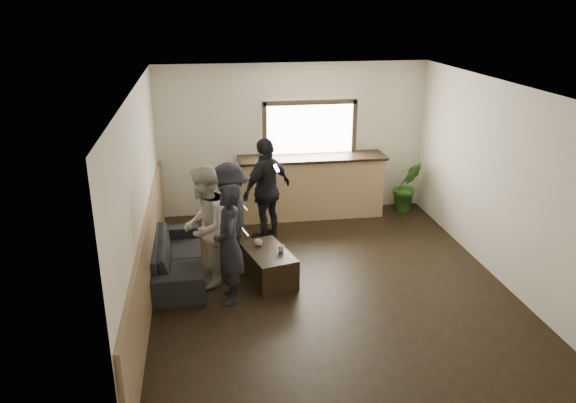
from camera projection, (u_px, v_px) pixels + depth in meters
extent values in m
cube|color=black|center=(327.00, 283.00, 8.10)|extent=(5.00, 6.00, 0.01)
cube|color=silver|center=(332.00, 87.00, 7.15)|extent=(5.00, 6.00, 0.01)
cube|color=beige|center=(293.00, 139.00, 10.41)|extent=(5.00, 0.01, 2.80)
cube|color=beige|center=(407.00, 302.00, 4.84)|extent=(5.00, 0.01, 2.80)
cube|color=beige|center=(141.00, 201.00, 7.26)|extent=(0.01, 6.00, 2.80)
cube|color=beige|center=(500.00, 182.00, 7.99)|extent=(0.01, 6.00, 2.80)
cube|color=#8D6F4F|center=(149.00, 260.00, 7.55)|extent=(0.06, 5.90, 1.10)
cube|color=tan|center=(312.00, 187.00, 10.45)|extent=(2.60, 0.60, 1.10)
cube|color=black|center=(312.00, 158.00, 10.25)|extent=(2.70, 0.68, 0.05)
cube|color=white|center=(310.00, 129.00, 10.35)|extent=(1.60, 0.06, 0.90)
cube|color=#3F3326|center=(310.00, 103.00, 10.15)|extent=(1.72, 0.08, 0.08)
cube|color=#3F3326|center=(265.00, 131.00, 10.20)|extent=(0.08, 0.08, 1.06)
cube|color=#3F3326|center=(354.00, 128.00, 10.44)|extent=(0.08, 0.08, 1.06)
imported|color=black|center=(176.00, 257.00, 8.24)|extent=(0.84, 2.02, 0.58)
cube|color=black|center=(268.00, 265.00, 8.14)|extent=(0.80, 1.12, 0.45)
imported|color=silver|center=(259.00, 243.00, 8.23)|extent=(0.13, 0.13, 0.09)
imported|color=silver|center=(281.00, 248.00, 8.04)|extent=(0.14, 0.14, 0.09)
imported|color=#2D6623|center=(407.00, 186.00, 10.71)|extent=(0.54, 0.43, 0.97)
imported|color=black|center=(229.00, 244.00, 7.37)|extent=(0.42, 0.62, 1.65)
cube|color=black|center=(245.00, 231.00, 7.33)|extent=(0.09, 0.08, 0.12)
cube|color=white|center=(245.00, 231.00, 7.32)|extent=(0.08, 0.07, 0.11)
imported|color=beige|center=(205.00, 227.00, 7.79)|extent=(0.85, 0.99, 1.76)
cube|color=black|center=(220.00, 219.00, 7.73)|extent=(0.11, 0.09, 0.12)
cube|color=white|center=(220.00, 219.00, 7.73)|extent=(0.09, 0.08, 0.11)
imported|color=black|center=(230.00, 218.00, 8.26)|extent=(0.64, 1.08, 1.65)
cube|color=black|center=(245.00, 207.00, 8.24)|extent=(0.09, 0.07, 0.12)
cube|color=white|center=(245.00, 207.00, 8.23)|extent=(0.08, 0.07, 0.11)
imported|color=black|center=(267.00, 190.00, 9.29)|extent=(1.07, 0.98, 1.76)
cube|color=black|center=(276.00, 168.00, 9.00)|extent=(0.11, 0.12, 0.12)
cube|color=white|center=(276.00, 168.00, 9.00)|extent=(0.10, 0.10, 0.11)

